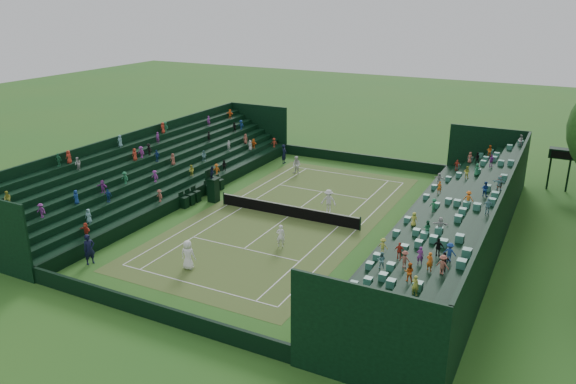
# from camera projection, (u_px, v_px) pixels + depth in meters

# --- Properties ---
(ground) EXTENTS (160.00, 160.00, 0.00)m
(ground) POSITION_uv_depth(u_px,v_px,m) (288.00, 217.00, 42.55)
(ground) COLOR #386921
(ground) RESTS_ON ground
(court_surface) EXTENTS (12.97, 26.77, 0.01)m
(court_surface) POSITION_uv_depth(u_px,v_px,m) (288.00, 217.00, 42.55)
(court_surface) COLOR #2B6822
(court_surface) RESTS_ON ground
(perimeter_wall_north) EXTENTS (17.17, 0.20, 1.00)m
(perimeter_wall_north) POSITION_uv_depth(u_px,v_px,m) (361.00, 159.00, 55.71)
(perimeter_wall_north) COLOR black
(perimeter_wall_north) RESTS_ON ground
(perimeter_wall_south) EXTENTS (17.17, 0.20, 1.00)m
(perimeter_wall_south) POSITION_uv_depth(u_px,v_px,m) (148.00, 310.00, 29.05)
(perimeter_wall_south) COLOR black
(perimeter_wall_south) RESTS_ON ground
(perimeter_wall_east) EXTENTS (0.20, 31.77, 1.00)m
(perimeter_wall_east) POSITION_uv_depth(u_px,v_px,m) (397.00, 231.00, 38.73)
(perimeter_wall_east) COLOR black
(perimeter_wall_east) RESTS_ON ground
(perimeter_wall_west) EXTENTS (0.20, 31.77, 1.00)m
(perimeter_wall_west) POSITION_uv_depth(u_px,v_px,m) (196.00, 194.00, 46.04)
(perimeter_wall_west) COLOR black
(perimeter_wall_west) RESTS_ON ground
(north_grandstand) EXTENTS (6.60, 32.00, 4.90)m
(north_grandstand) POSITION_uv_depth(u_px,v_px,m) (460.00, 228.00, 36.58)
(north_grandstand) COLOR black
(north_grandstand) RESTS_ON ground
(south_grandstand) EXTENTS (6.60, 32.00, 4.90)m
(south_grandstand) POSITION_uv_depth(u_px,v_px,m) (155.00, 174.00, 47.49)
(south_grandstand) COLOR black
(south_grandstand) RESTS_ON ground
(tennis_net) EXTENTS (11.67, 0.10, 1.06)m
(tennis_net) POSITION_uv_depth(u_px,v_px,m) (288.00, 210.00, 42.37)
(tennis_net) COLOR black
(tennis_net) RESTS_ON ground
(scoreboard_tower) EXTENTS (2.00, 1.00, 3.70)m
(scoreboard_tower) POSITION_uv_depth(u_px,v_px,m) (562.00, 155.00, 47.28)
(scoreboard_tower) COLOR black
(scoreboard_tower) RESTS_ON ground
(umpire_chair) EXTENTS (0.95, 0.95, 2.98)m
(umpire_chair) POSITION_uv_depth(u_px,v_px,m) (213.00, 187.00, 45.32)
(umpire_chair) COLOR black
(umpire_chair) RESTS_ON ground
(courtside_chairs) EXTENTS (0.59, 5.56, 1.28)m
(courtside_chairs) POSITION_uv_depth(u_px,v_px,m) (203.00, 193.00, 46.33)
(courtside_chairs) COLOR black
(courtside_chairs) RESTS_ON ground
(player_near_west) EXTENTS (1.02, 0.76, 1.88)m
(player_near_west) POSITION_uv_depth(u_px,v_px,m) (188.00, 255.00, 34.18)
(player_near_west) COLOR white
(player_near_west) RESTS_ON ground
(player_near_east) EXTENTS (0.69, 0.59, 1.60)m
(player_near_east) POSITION_uv_depth(u_px,v_px,m) (281.00, 236.00, 37.22)
(player_near_east) COLOR white
(player_near_east) RESTS_ON ground
(player_far_west) EXTENTS (0.93, 0.78, 1.72)m
(player_far_west) POSITION_uv_depth(u_px,v_px,m) (297.00, 165.00, 52.46)
(player_far_west) COLOR silver
(player_far_west) RESTS_ON ground
(player_far_east) EXTENTS (1.28, 0.86, 1.85)m
(player_far_east) POSITION_uv_depth(u_px,v_px,m) (329.00, 201.00, 43.14)
(player_far_east) COLOR white
(player_far_east) RESTS_ON ground
(line_judge_north) EXTENTS (0.54, 0.75, 1.91)m
(line_judge_north) POSITION_uv_depth(u_px,v_px,m) (284.00, 154.00, 55.79)
(line_judge_north) COLOR black
(line_judge_north) RESTS_ON ground
(line_judge_south) EXTENTS (0.70, 0.84, 1.97)m
(line_judge_south) POSITION_uv_depth(u_px,v_px,m) (89.00, 249.00, 34.82)
(line_judge_south) COLOR black
(line_judge_south) RESTS_ON ground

